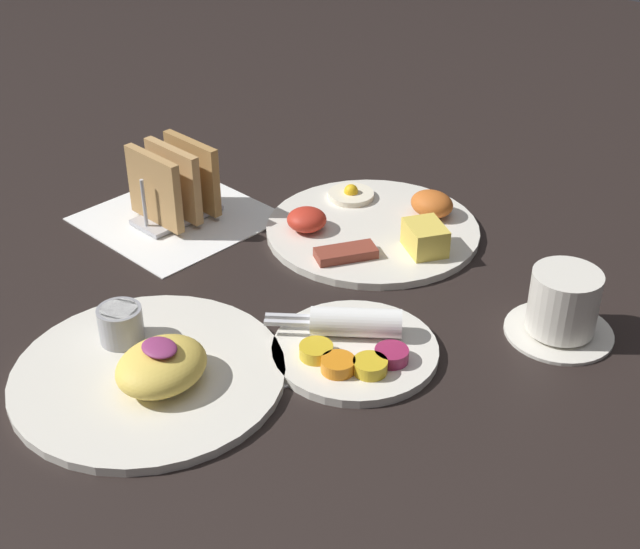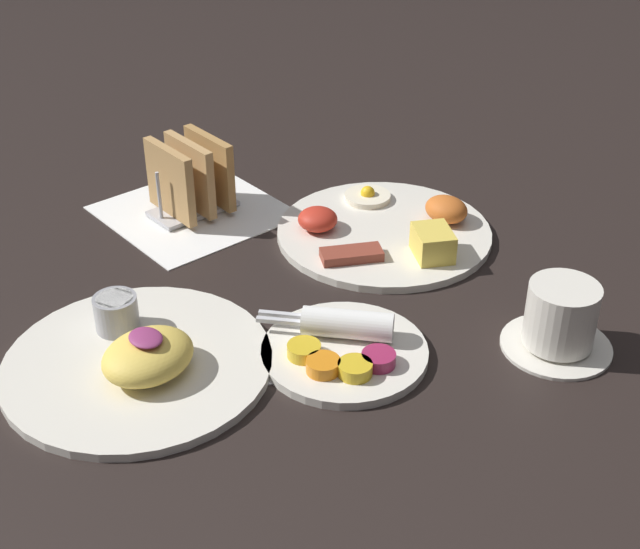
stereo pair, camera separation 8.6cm
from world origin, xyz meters
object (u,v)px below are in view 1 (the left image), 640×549
object	(u,v)px
plate_condiments	(355,346)
plate_breakfast	(376,227)
toast_rack	(174,185)
plate_foreground	(150,368)
coffee_cup	(563,306)

from	to	relation	value
plate_condiments	plate_breakfast	bearing A→B (deg)	125.95
plate_condiments	toast_rack	distance (m)	0.39
plate_foreground	toast_rack	bearing A→B (deg)	137.19
plate_breakfast	toast_rack	distance (m)	0.27
coffee_cup	plate_condiments	bearing A→B (deg)	-126.65
toast_rack	coffee_cup	size ratio (longest dim) A/B	0.97
plate_breakfast	coffee_cup	xyz separation A→B (m)	(0.29, -0.03, 0.03)
plate_foreground	coffee_cup	world-z (taller)	coffee_cup
plate_foreground	coffee_cup	bearing A→B (deg)	54.23
plate_breakfast	coffee_cup	bearing A→B (deg)	-5.79
plate_breakfast	coffee_cup	world-z (taller)	coffee_cup
toast_rack	plate_condiments	bearing A→B (deg)	-8.84
plate_breakfast	coffee_cup	distance (m)	0.30
plate_breakfast	toast_rack	size ratio (longest dim) A/B	2.42
plate_condiments	plate_foreground	world-z (taller)	plate_foreground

